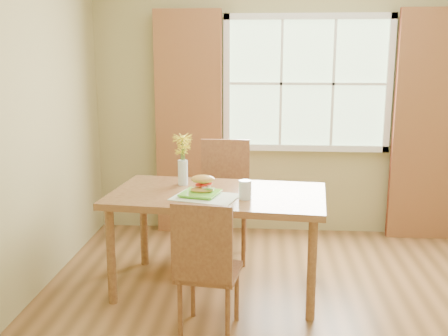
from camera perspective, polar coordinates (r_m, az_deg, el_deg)
room at (r=3.36m, az=11.35°, el=4.64°), size 4.24×3.84×2.74m
window at (r=5.20m, az=9.02°, el=9.05°), size 1.62×0.06×1.32m
curtain_left at (r=5.19m, az=-3.86°, el=4.73°), size 0.65×0.08×2.20m
curtain_right at (r=5.36m, az=21.32°, el=4.16°), size 0.65×0.08×2.20m
dining_table at (r=3.93m, az=-0.69°, el=-3.80°), size 1.66×1.04×0.77m
chair_near at (r=3.34m, az=-1.96°, el=-10.31°), size 0.43×0.43×0.91m
chair_far at (r=4.65m, az=0.08°, el=-2.81°), size 0.44×0.44×1.04m
placemat at (r=3.78m, az=-2.02°, el=-3.18°), size 0.52×0.44×0.01m
plate at (r=3.82m, az=-2.60°, el=-2.87°), size 0.31×0.31×0.01m
croissant_sandwich at (r=3.82m, az=-2.34°, el=-1.76°), size 0.19×0.13×0.13m
water_glass at (r=3.73m, az=2.31°, el=-2.43°), size 0.09×0.09×0.14m
flower_vase at (r=4.10m, az=-4.52°, el=1.61°), size 0.16×0.16×0.40m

